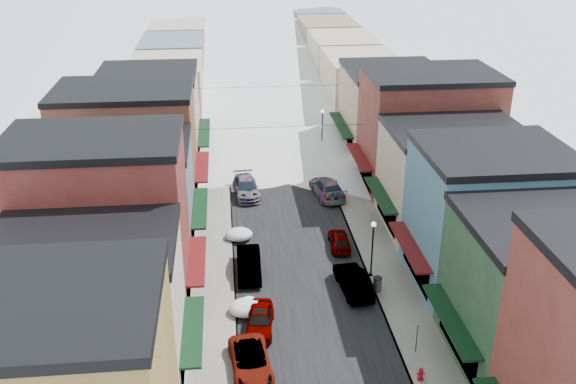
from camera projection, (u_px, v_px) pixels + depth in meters
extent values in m
cube|color=black|center=(267.00, 124.00, 82.17)|extent=(10.00, 160.00, 0.01)
cube|color=gray|center=(215.00, 125.00, 81.54)|extent=(3.20, 160.00, 0.15)
cube|color=gray|center=(318.00, 122.00, 82.75)|extent=(3.20, 160.00, 0.15)
cube|color=slate|center=(227.00, 125.00, 81.68)|extent=(0.10, 160.00, 0.15)
cube|color=slate|center=(306.00, 122.00, 82.60)|extent=(0.10, 160.00, 0.15)
cube|color=black|center=(31.00, 301.00, 25.53)|extent=(10.20, 8.70, 0.50)
cube|color=beige|center=(91.00, 317.00, 36.01)|extent=(10.00, 8.00, 9.00)
cube|color=black|center=(80.00, 243.00, 34.06)|extent=(10.20, 8.20, 0.50)
cube|color=black|center=(193.00, 330.00, 37.05)|extent=(1.20, 6.80, 0.15)
cube|color=maroon|center=(102.00, 229.00, 42.61)|extent=(11.00, 8.00, 12.00)
cube|color=black|center=(90.00, 140.00, 40.05)|extent=(11.20, 8.20, 0.50)
cube|color=#5B0F11|center=(197.00, 260.00, 44.31)|extent=(1.20, 6.80, 0.15)
cube|color=slate|center=(128.00, 199.00, 51.08)|extent=(10.00, 9.00, 8.50)
cube|color=black|center=(122.00, 146.00, 49.24)|extent=(10.20, 9.20, 0.50)
cube|color=black|center=(200.00, 208.00, 52.03)|extent=(1.20, 7.65, 0.15)
cube|color=brown|center=(128.00, 149.00, 58.75)|extent=(12.00, 9.00, 10.50)
cube|color=black|center=(122.00, 90.00, 56.50)|extent=(12.20, 9.20, 0.50)
cube|color=#5B0F11|center=(202.00, 167.00, 60.20)|extent=(1.20, 7.65, 0.15)
cube|color=tan|center=(150.00, 120.00, 68.13)|extent=(10.00, 11.00, 9.50)
cube|color=black|center=(146.00, 74.00, 66.08)|extent=(10.20, 11.20, 0.50)
cube|color=black|center=(204.00, 132.00, 69.27)|extent=(1.20, 9.35, 0.15)
cube|color=#23492E|center=(545.00, 296.00, 37.97)|extent=(10.00, 9.00, 9.00)
cube|color=black|center=(558.00, 224.00, 36.02)|extent=(10.20, 9.20, 0.50)
cube|color=black|center=(451.00, 320.00, 37.99)|extent=(1.20, 7.65, 0.15)
cube|color=teal|center=(488.00, 220.00, 45.93)|extent=(10.00, 9.00, 10.00)
cube|color=black|center=(497.00, 152.00, 43.78)|extent=(10.20, 9.20, 0.50)
cube|color=#5B0F11|center=(409.00, 246.00, 46.16)|extent=(1.20, 7.65, 0.15)
cube|color=#B9B195|center=(452.00, 181.00, 54.45)|extent=(11.00, 9.00, 8.50)
cube|color=black|center=(457.00, 130.00, 52.61)|extent=(11.20, 9.20, 0.50)
cube|color=black|center=(380.00, 195.00, 54.33)|extent=(1.20, 7.65, 0.15)
cube|color=maroon|center=(427.00, 132.00, 62.16)|extent=(12.00, 9.00, 11.00)
cube|color=black|center=(433.00, 74.00, 59.80)|extent=(12.20, 9.20, 0.50)
cube|color=#5B0F11|center=(359.00, 157.00, 62.50)|extent=(1.20, 7.65, 0.15)
cube|color=tan|center=(391.00, 112.00, 71.55)|extent=(10.00, 11.00, 9.00)
cube|color=black|center=(394.00, 70.00, 69.61)|extent=(10.20, 11.20, 0.50)
cube|color=black|center=(341.00, 125.00, 71.57)|extent=(1.20, 9.35, 0.15)
cube|color=gray|center=(167.00, 92.00, 81.20)|extent=(9.00, 13.00, 8.00)
cube|color=gray|center=(361.00, 87.00, 83.49)|extent=(9.00, 13.00, 8.00)
cube|color=gray|center=(174.00, 67.00, 93.91)|extent=(9.00, 13.00, 8.00)
cube|color=gray|center=(342.00, 63.00, 96.20)|extent=(9.00, 13.00, 8.00)
cube|color=gray|center=(179.00, 47.00, 106.62)|extent=(9.00, 13.00, 8.00)
cube|color=gray|center=(327.00, 44.00, 108.91)|extent=(9.00, 13.00, 8.00)
cube|color=gray|center=(183.00, 32.00, 119.33)|extent=(9.00, 13.00, 8.00)
cube|color=gray|center=(316.00, 30.00, 121.62)|extent=(9.00, 13.00, 8.00)
cylinder|color=black|center=(281.00, 127.00, 61.48)|extent=(16.40, 0.04, 0.04)
cylinder|color=black|center=(269.00, 87.00, 75.09)|extent=(16.40, 0.04, 0.04)
imported|color=silver|center=(251.00, 362.00, 38.33)|extent=(2.77, 5.23, 1.40)
imported|color=gray|center=(260.00, 320.00, 42.15)|extent=(2.27, 4.50, 1.47)
imported|color=black|center=(249.00, 264.00, 48.50)|extent=(1.81, 5.08, 1.67)
imported|color=gray|center=(246.00, 187.00, 61.69)|extent=(2.75, 5.71, 1.60)
imported|color=black|center=(353.00, 281.00, 46.33)|extent=(2.25, 5.21, 1.67)
imported|color=#A0A4A8|center=(339.00, 240.00, 52.28)|extent=(1.76, 4.02, 1.35)
imported|color=black|center=(327.00, 188.00, 61.50)|extent=(3.19, 6.18, 1.71)
imported|color=gray|center=(252.00, 120.00, 81.23)|extent=(1.93, 4.55, 1.53)
imported|color=white|center=(276.00, 103.00, 88.31)|extent=(2.72, 5.45, 1.48)
cylinder|color=#AC0915|center=(420.00, 379.00, 37.68)|extent=(0.37, 0.37, 0.11)
cylinder|color=#AC0915|center=(421.00, 375.00, 37.56)|extent=(0.26, 0.26, 0.66)
sphere|color=#AC0915|center=(421.00, 370.00, 37.41)|extent=(0.28, 0.28, 0.28)
cylinder|color=#AC0915|center=(421.00, 374.00, 37.52)|extent=(0.49, 0.11, 0.11)
cylinder|color=black|center=(417.00, 339.00, 39.68)|extent=(0.05, 0.05, 1.96)
cube|color=#1B2897|center=(418.00, 329.00, 39.39)|extent=(0.12, 0.25, 0.36)
cylinder|color=#535557|center=(377.00, 284.00, 46.20)|extent=(0.60, 0.60, 1.03)
cylinder|color=black|center=(378.00, 278.00, 45.98)|extent=(0.64, 0.64, 0.07)
cylinder|color=black|center=(371.00, 275.00, 48.29)|extent=(0.31, 0.31, 0.10)
cylinder|color=black|center=(372.00, 251.00, 47.46)|extent=(0.12, 0.12, 4.16)
sphere|color=white|center=(374.00, 224.00, 46.54)|extent=(0.37, 0.37, 0.37)
cylinder|color=black|center=(322.00, 150.00, 72.78)|extent=(0.34, 0.34, 0.11)
cylinder|color=black|center=(322.00, 132.00, 71.89)|extent=(0.13, 0.13, 4.47)
sphere|color=white|center=(323.00, 111.00, 70.91)|extent=(0.40, 0.40, 0.40)
ellipsoid|color=white|center=(247.00, 308.00, 43.80)|extent=(2.44, 2.06, 1.03)
ellipsoid|color=white|center=(249.00, 301.00, 45.01)|extent=(1.04, 0.94, 0.52)
ellipsoid|color=white|center=(239.00, 234.00, 53.59)|extent=(2.29, 1.94, 0.97)
ellipsoid|color=white|center=(241.00, 230.00, 54.80)|extent=(0.98, 0.88, 0.49)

